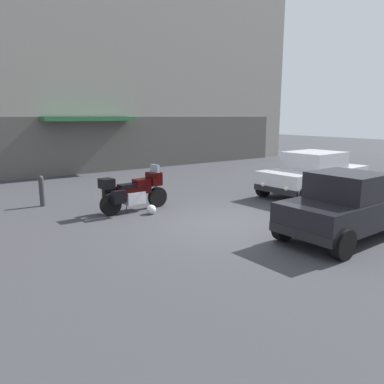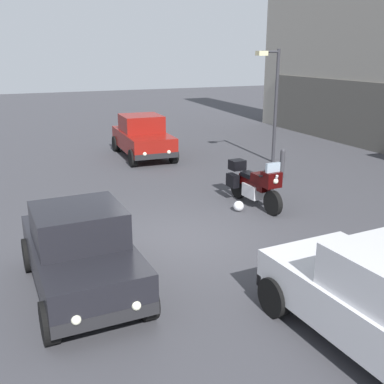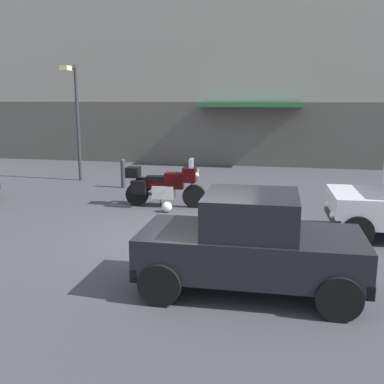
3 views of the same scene
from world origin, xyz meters
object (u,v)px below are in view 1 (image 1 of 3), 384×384
object	(u,v)px
helmet	(151,209)
bollard_curbside	(42,190)
car_sedan_far	(314,173)
car_compact_side	(345,206)
motorcycle	(134,191)

from	to	relation	value
helmet	bollard_curbside	size ratio (longest dim) A/B	0.28
car_sedan_far	bollard_curbside	distance (m)	9.45
car_compact_side	bollard_curbside	distance (m)	8.94
motorcycle	helmet	world-z (taller)	motorcycle
motorcycle	bollard_curbside	distance (m)	3.11
motorcycle	car_sedan_far	size ratio (longest dim) A/B	0.49
car_compact_side	bollard_curbside	size ratio (longest dim) A/B	3.56
car_sedan_far	car_compact_side	distance (m)	5.15
motorcycle	car_sedan_far	distance (m)	6.73
motorcycle	helmet	size ratio (longest dim) A/B	8.09
helmet	car_compact_side	xyz separation A→B (m)	(2.60, -4.54, 0.63)
motorcycle	car_sedan_far	xyz separation A→B (m)	(6.54, -1.55, 0.16)
car_compact_side	bollard_curbside	bearing A→B (deg)	121.91
motorcycle	car_sedan_far	bearing A→B (deg)	-17.10
motorcycle	helmet	distance (m)	0.81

